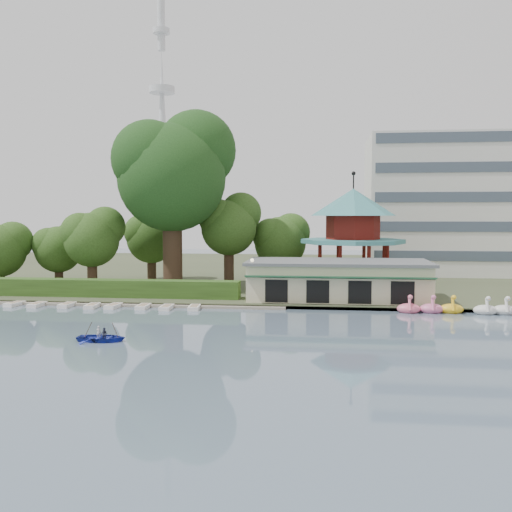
% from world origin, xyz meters
% --- Properties ---
extents(ground_plane, '(220.00, 220.00, 0.00)m').
position_xyz_m(ground_plane, '(0.00, 0.00, 0.00)').
color(ground_plane, slate).
rests_on(ground_plane, ground).
extents(shore, '(220.00, 70.00, 0.40)m').
position_xyz_m(shore, '(0.00, 52.00, 0.20)').
color(shore, '#424930').
rests_on(shore, ground).
extents(embankment, '(220.00, 0.60, 0.30)m').
position_xyz_m(embankment, '(0.00, 17.30, 0.15)').
color(embankment, gray).
rests_on(embankment, ground).
extents(dock, '(34.00, 1.60, 0.24)m').
position_xyz_m(dock, '(-12.00, 17.20, 0.12)').
color(dock, gray).
rests_on(dock, ground).
extents(boathouse, '(18.60, 9.39, 3.90)m').
position_xyz_m(boathouse, '(10.00, 21.97, 2.37)').
color(boathouse, beige).
rests_on(boathouse, shore).
extents(pavilion, '(12.40, 12.40, 13.50)m').
position_xyz_m(pavilion, '(12.00, 32.00, 7.48)').
color(pavilion, beige).
rests_on(pavilion, shore).
extents(office_building, '(38.00, 18.00, 20.00)m').
position_xyz_m(office_building, '(32.67, 49.00, 9.73)').
color(office_building, silver).
rests_on(office_building, shore).
extents(broadcast_tower, '(8.00, 8.00, 96.00)m').
position_xyz_m(broadcast_tower, '(-42.00, 140.00, 33.98)').
color(broadcast_tower, silver).
rests_on(broadcast_tower, ground).
extents(hedge, '(30.00, 2.00, 1.80)m').
position_xyz_m(hedge, '(-15.00, 20.50, 1.30)').
color(hedge, '#31531C').
rests_on(hedge, shore).
extents(lamp_post, '(0.36, 0.36, 4.28)m').
position_xyz_m(lamp_post, '(1.50, 19.00, 3.34)').
color(lamp_post, black).
rests_on(lamp_post, shore).
extents(big_tree, '(13.79, 12.85, 20.93)m').
position_xyz_m(big_tree, '(-8.83, 28.20, 14.37)').
color(big_tree, '#3A281C').
rests_on(big_tree, shore).
extents(small_trees, '(40.13, 16.62, 11.37)m').
position_xyz_m(small_trees, '(-12.94, 31.56, 6.28)').
color(small_trees, '#3A281C').
rests_on(small_trees, shore).
extents(moored_rowboats, '(24.28, 2.77, 0.36)m').
position_xyz_m(moored_rowboats, '(-15.32, 15.81, 0.18)').
color(moored_rowboats, white).
rests_on(moored_rowboats, ground).
extents(rowboat_with_passengers, '(4.91, 3.54, 2.01)m').
position_xyz_m(rowboat_with_passengers, '(-7.17, 1.68, 0.50)').
color(rowboat_with_passengers, '#2434A4').
rests_on(rowboat_with_passengers, ground).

